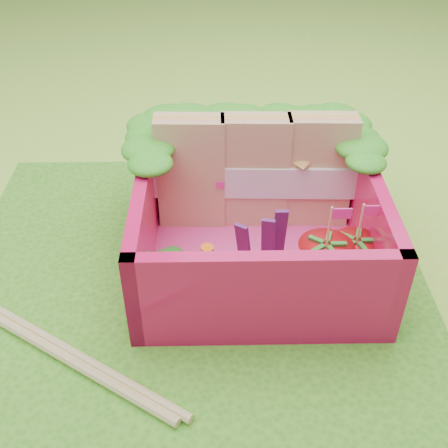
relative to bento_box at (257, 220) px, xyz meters
name	(u,v)px	position (x,y,z in m)	size (l,w,h in m)	color
ground	(192,289)	(-0.37, -0.22, -0.31)	(14.00, 14.00, 0.00)	#88D23B
placemat	(192,287)	(-0.37, -0.22, -0.29)	(2.60, 2.60, 0.03)	#408D20
bento_floor	(256,254)	(0.00, 0.00, -0.25)	(1.30, 1.30, 0.05)	#EE3C93
bento_box	(257,220)	(0.00, 0.00, 0.00)	(1.30, 1.30, 0.55)	#DB1251
lettuce_ruffle	(254,125)	(0.00, 0.48, 0.33)	(1.43, 0.77, 0.11)	#228117
sandwich_stack	(255,172)	(0.00, 0.31, 0.11)	(1.26, 0.21, 0.69)	tan
broccoli	(162,270)	(-0.51, -0.34, -0.05)	(0.34, 0.34, 0.25)	#67AF54
carrot_sticks	(202,272)	(-0.30, -0.30, -0.10)	(0.14, 0.15, 0.26)	#D65912
purple_wedges	(264,242)	(0.03, -0.15, -0.04)	(0.27, 0.16, 0.38)	#47164E
strawberry_left	(324,266)	(0.33, -0.30, -0.08)	(0.29, 0.29, 0.53)	red
strawberry_right	(354,260)	(0.50, -0.24, -0.09)	(0.26, 0.26, 0.50)	red
snap_peas	(330,275)	(0.39, -0.24, -0.20)	(0.59, 0.63, 0.05)	green
chopsticks	(11,322)	(-1.27, -0.50, -0.25)	(1.89, 1.22, 0.05)	tan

